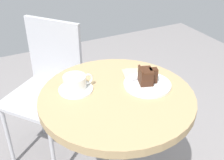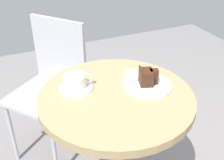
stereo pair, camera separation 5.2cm
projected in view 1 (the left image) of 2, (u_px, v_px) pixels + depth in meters
The scene contains 9 objects.
cafe_table at pixel (117, 120), 1.23m from camera, with size 0.65×0.65×0.74m.
saucer at pixel (76, 89), 1.19m from camera, with size 0.15×0.15×0.01m.
coffee_cup at pixel (75, 82), 1.17m from camera, with size 0.13×0.10×0.06m.
teaspoon at pixel (69, 94), 1.15m from camera, with size 0.08×0.05×0.00m.
cake_plate at pixel (147, 85), 1.22m from camera, with size 0.21×0.21×0.01m.
cake_slice at pixel (147, 76), 1.20m from camera, with size 0.09×0.08×0.07m.
fork at pixel (147, 76), 1.26m from camera, with size 0.14×0.02×0.00m.
napkin at pixel (139, 75), 1.30m from camera, with size 0.18×0.17×0.00m.
cafe_chair at pixel (48, 81), 1.67m from camera, with size 0.53×0.53×0.87m.
Camera 1 is at (-0.45, -0.86, 1.39)m, focal length 45.00 mm.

